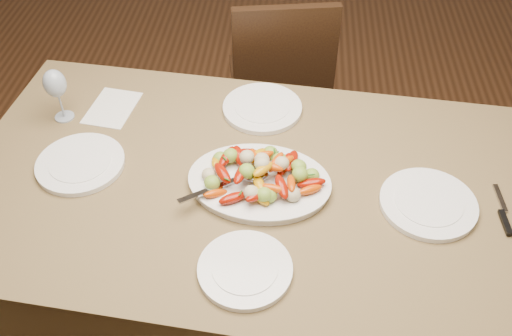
{
  "coord_description": "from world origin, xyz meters",
  "views": [
    {
      "loc": [
        0.05,
        -1.32,
        2.01
      ],
      "look_at": [
        -0.05,
        -0.1,
        0.82
      ],
      "focal_mm": 40.0,
      "sensor_mm": 36.0,
      "label": 1
    }
  ],
  "objects_px": {
    "chair_far": "(278,81)",
    "plate_right": "(428,204)",
    "serving_platter": "(259,184)",
    "wine_glass": "(58,94)",
    "dining_table": "(256,257)",
    "plate_far": "(262,108)",
    "plate_near": "(245,270)",
    "plate_left": "(81,164)"
  },
  "relations": [
    {
      "from": "chair_far",
      "to": "wine_glass",
      "type": "relative_size",
      "value": 4.64
    },
    {
      "from": "chair_far",
      "to": "dining_table",
      "type": "bearing_deg",
      "value": 78.93
    },
    {
      "from": "plate_far",
      "to": "wine_glass",
      "type": "relative_size",
      "value": 1.35
    },
    {
      "from": "chair_far",
      "to": "plate_left",
      "type": "xyz_separation_m",
      "value": [
        -0.58,
        -0.9,
        0.29
      ]
    },
    {
      "from": "plate_far",
      "to": "plate_near",
      "type": "height_order",
      "value": "same"
    },
    {
      "from": "dining_table",
      "to": "plate_near",
      "type": "distance_m",
      "value": 0.51
    },
    {
      "from": "serving_platter",
      "to": "plate_right",
      "type": "height_order",
      "value": "serving_platter"
    },
    {
      "from": "dining_table",
      "to": "plate_far",
      "type": "distance_m",
      "value": 0.53
    },
    {
      "from": "wine_glass",
      "to": "dining_table",
      "type": "bearing_deg",
      "value": -20.87
    },
    {
      "from": "plate_right",
      "to": "plate_near",
      "type": "xyz_separation_m",
      "value": [
        -0.51,
        -0.28,
        0.0
      ]
    },
    {
      "from": "chair_far",
      "to": "plate_near",
      "type": "bearing_deg",
      "value": 79.24
    },
    {
      "from": "dining_table",
      "to": "plate_right",
      "type": "relative_size",
      "value": 6.48
    },
    {
      "from": "plate_right",
      "to": "wine_glass",
      "type": "xyz_separation_m",
      "value": [
        -1.2,
        0.32,
        0.09
      ]
    },
    {
      "from": "plate_near",
      "to": "wine_glass",
      "type": "distance_m",
      "value": 0.91
    },
    {
      "from": "plate_far",
      "to": "plate_near",
      "type": "bearing_deg",
      "value": -89.73
    },
    {
      "from": "dining_table",
      "to": "chair_far",
      "type": "xyz_separation_m",
      "value": [
        0.03,
        0.93,
        0.1
      ]
    },
    {
      "from": "serving_platter",
      "to": "wine_glass",
      "type": "xyz_separation_m",
      "value": [
        -0.7,
        0.28,
        0.09
      ]
    },
    {
      "from": "plate_near",
      "to": "wine_glass",
      "type": "bearing_deg",
      "value": 139.03
    },
    {
      "from": "chair_far",
      "to": "plate_near",
      "type": "relative_size",
      "value": 3.76
    },
    {
      "from": "chair_far",
      "to": "wine_glass",
      "type": "xyz_separation_m",
      "value": [
        -0.71,
        -0.67,
        0.39
      ]
    },
    {
      "from": "dining_table",
      "to": "plate_left",
      "type": "height_order",
      "value": "plate_left"
    },
    {
      "from": "plate_far",
      "to": "plate_right",
      "type": "bearing_deg",
      "value": -38.43
    },
    {
      "from": "wine_glass",
      "to": "plate_far",
      "type": "bearing_deg",
      "value": 7.89
    },
    {
      "from": "dining_table",
      "to": "wine_glass",
      "type": "relative_size",
      "value": 8.98
    },
    {
      "from": "dining_table",
      "to": "chair_far",
      "type": "relative_size",
      "value": 1.94
    },
    {
      "from": "serving_platter",
      "to": "plate_left",
      "type": "relative_size",
      "value": 1.52
    },
    {
      "from": "plate_far",
      "to": "plate_near",
      "type": "relative_size",
      "value": 1.1
    },
    {
      "from": "plate_left",
      "to": "dining_table",
      "type": "bearing_deg",
      "value": -3.04
    },
    {
      "from": "chair_far",
      "to": "plate_near",
      "type": "xyz_separation_m",
      "value": [
        -0.03,
        -1.26,
        0.29
      ]
    },
    {
      "from": "dining_table",
      "to": "serving_platter",
      "type": "xyz_separation_m",
      "value": [
        0.01,
        -0.02,
        0.39
      ]
    },
    {
      "from": "plate_right",
      "to": "plate_near",
      "type": "bearing_deg",
      "value": -151.82
    },
    {
      "from": "plate_far",
      "to": "wine_glass",
      "type": "distance_m",
      "value": 0.69
    },
    {
      "from": "plate_left",
      "to": "wine_glass",
      "type": "height_order",
      "value": "wine_glass"
    },
    {
      "from": "chair_far",
      "to": "serving_platter",
      "type": "distance_m",
      "value": 0.99
    },
    {
      "from": "plate_right",
      "to": "wine_glass",
      "type": "height_order",
      "value": "wine_glass"
    },
    {
      "from": "plate_right",
      "to": "plate_near",
      "type": "distance_m",
      "value": 0.58
    },
    {
      "from": "chair_far",
      "to": "wine_glass",
      "type": "distance_m",
      "value": 1.05
    },
    {
      "from": "dining_table",
      "to": "wine_glass",
      "type": "distance_m",
      "value": 0.88
    },
    {
      "from": "plate_near",
      "to": "wine_glass",
      "type": "height_order",
      "value": "wine_glass"
    },
    {
      "from": "chair_far",
      "to": "plate_right",
      "type": "xyz_separation_m",
      "value": [
        0.49,
        -0.98,
        0.29
      ]
    },
    {
      "from": "dining_table",
      "to": "wine_glass",
      "type": "height_order",
      "value": "wine_glass"
    },
    {
      "from": "serving_platter",
      "to": "wine_glass",
      "type": "distance_m",
      "value": 0.75
    }
  ]
}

